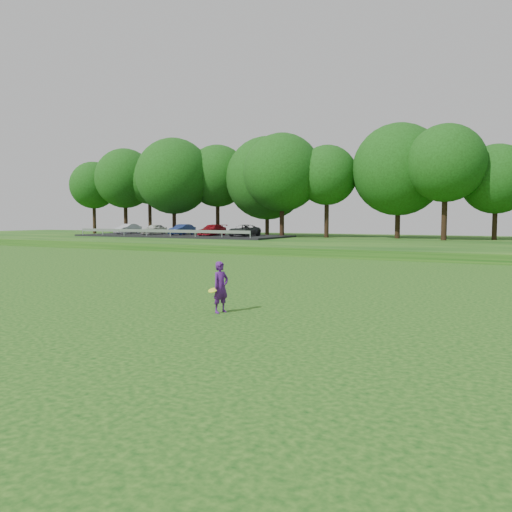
% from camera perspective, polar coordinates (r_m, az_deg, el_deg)
% --- Properties ---
extents(ground, '(140.00, 140.00, 0.00)m').
position_cam_1_polar(ground, '(16.04, -9.24, -5.26)').
color(ground, '#0B3C0F').
rests_on(ground, ground).
extents(berm, '(130.00, 30.00, 0.60)m').
position_cam_1_polar(berm, '(47.62, 16.32, 1.33)').
color(berm, '#0B3C0F').
rests_on(berm, ground).
extents(walking_path, '(130.00, 1.60, 0.04)m').
position_cam_1_polar(walking_path, '(34.07, 11.53, -0.19)').
color(walking_path, gray).
rests_on(walking_path, ground).
extents(treeline, '(104.00, 7.00, 15.00)m').
position_cam_1_polar(treeline, '(51.77, 17.41, 10.18)').
color(treeline, '#163C0D').
rests_on(treeline, berm).
extents(parking_lot, '(24.00, 9.00, 1.38)m').
position_cam_1_polar(parking_lot, '(56.13, -8.04, 2.64)').
color(parking_lot, black).
rests_on(parking_lot, berm).
extents(woman, '(0.48, 0.67, 1.45)m').
position_cam_1_polar(woman, '(14.07, -4.05, -3.57)').
color(woman, '#4E1870').
rests_on(woman, ground).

